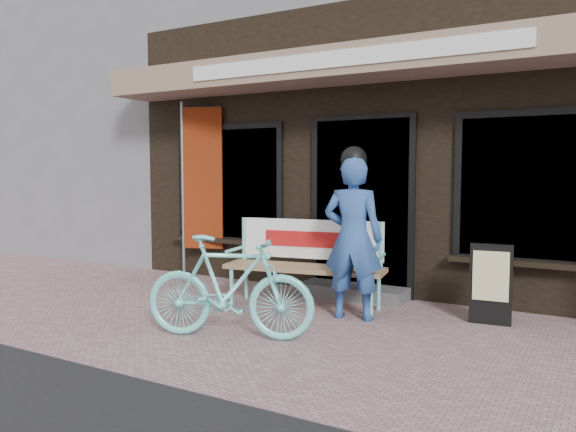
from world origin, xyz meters
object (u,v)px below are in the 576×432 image
Objects in this scene: nobori_red at (200,188)px; menu_stand at (491,283)px; person at (353,235)px; bench at (307,256)px; bicycle at (229,287)px.

menu_stand is (4.06, -0.50, -0.88)m from nobori_red.
person is at bearing -164.54° from menu_stand.
person is 1.44m from menu_stand.
nobori_red reaches higher than menu_stand.
bench is 0.77m from person.
bench is 2.29× the size of menu_stand.
bench is 1.04× the size of person.
nobori_red is at bearing 167.68° from menu_stand.
nobori_red is at bearing 150.91° from person.
nobori_red is (-2.08, 2.18, 0.82)m from bicycle.
nobori_red is (-2.11, 0.74, 0.72)m from bench.
bench reaches higher than bicycle.
menu_stand is (1.28, 0.48, -0.46)m from person.
bicycle is 0.63× the size of nobori_red.
person is 2.21× the size of menu_stand.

